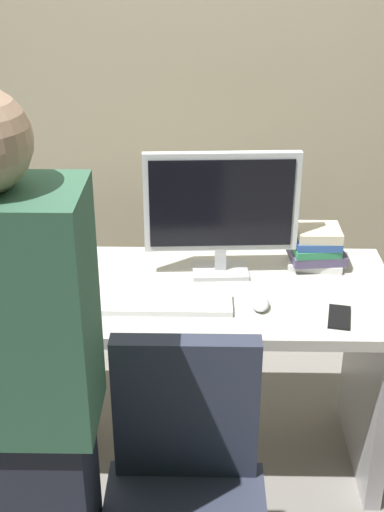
{
  "coord_description": "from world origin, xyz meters",
  "views": [
    {
      "loc": [
        0.04,
        -2.12,
        1.93
      ],
      "look_at": [
        0.0,
        -0.05,
        0.9
      ],
      "focal_mm": 48.78,
      "sensor_mm": 36.0,
      "label": 1
    }
  ],
  "objects_px": {
    "book_stack": "(317,248)",
    "keyboard": "(168,304)",
    "mouse": "(260,303)",
    "cell_phone": "(339,317)",
    "desk": "(192,344)",
    "monitor": "(221,207)",
    "person_at_desk": "(17,421)",
    "cup_near_keyboard": "(42,298)",
    "cup_by_monitor": "(47,263)"
  },
  "relations": [
    {
      "from": "person_at_desk",
      "to": "monitor",
      "type": "bearing_deg",
      "value": 61.76
    },
    {
      "from": "book_stack",
      "to": "cell_phone",
      "type": "height_order",
      "value": "book_stack"
    },
    {
      "from": "book_stack",
      "to": "keyboard",
      "type": "bearing_deg",
      "value": -150.12
    },
    {
      "from": "mouse",
      "to": "cell_phone",
      "type": "xyz_separation_m",
      "value": [
        0.25,
        -0.06,
        -0.01
      ]
    },
    {
      "from": "monitor",
      "to": "cup_by_monitor",
      "type": "bearing_deg",
      "value": -178.85
    },
    {
      "from": "cell_phone",
      "to": "desk",
      "type": "bearing_deg",
      "value": 169.58
    },
    {
      "from": "book_stack",
      "to": "cell_phone",
      "type": "bearing_deg",
      "value": -85.84
    },
    {
      "from": "cup_by_monitor",
      "to": "book_stack",
      "type": "relative_size",
      "value": 0.37
    },
    {
      "from": "cup_near_keyboard",
      "to": "desk",
      "type": "bearing_deg",
      "value": 17.85
    },
    {
      "from": "person_at_desk",
      "to": "cup_near_keyboard",
      "type": "bearing_deg",
      "value": 97.4
    },
    {
      "from": "desk",
      "to": "person_at_desk",
      "type": "xyz_separation_m",
      "value": [
        -0.4,
        -0.82,
        0.32
      ]
    },
    {
      "from": "desk",
      "to": "cup_by_monitor",
      "type": "distance_m",
      "value": 0.6
    },
    {
      "from": "desk",
      "to": "monitor",
      "type": "relative_size",
      "value": 2.63
    },
    {
      "from": "monitor",
      "to": "cup_by_monitor",
      "type": "distance_m",
      "value": 0.66
    },
    {
      "from": "desk",
      "to": "cup_by_monitor",
      "type": "height_order",
      "value": "cup_by_monitor"
    },
    {
      "from": "cup_by_monitor",
      "to": "cell_phone",
      "type": "relative_size",
      "value": 0.56
    },
    {
      "from": "desk",
      "to": "monitor",
      "type": "distance_m",
      "value": 0.51
    },
    {
      "from": "cup_near_keyboard",
      "to": "keyboard",
      "type": "bearing_deg",
      "value": 3.93
    },
    {
      "from": "desk",
      "to": "cup_near_keyboard",
      "type": "bearing_deg",
      "value": -162.15
    },
    {
      "from": "cup_near_keyboard",
      "to": "person_at_desk",
      "type": "bearing_deg",
      "value": -82.6
    },
    {
      "from": "person_at_desk",
      "to": "cup_by_monitor",
      "type": "xyz_separation_m",
      "value": [
        -0.12,
        0.92,
        -0.05
      ]
    },
    {
      "from": "person_at_desk",
      "to": "keyboard",
      "type": "height_order",
      "value": "person_at_desk"
    },
    {
      "from": "desk",
      "to": "cell_phone",
      "type": "distance_m",
      "value": 0.57
    },
    {
      "from": "desk",
      "to": "cell_phone",
      "type": "relative_size",
      "value": 9.87
    },
    {
      "from": "mouse",
      "to": "cup_near_keyboard",
      "type": "relative_size",
      "value": 1.09
    },
    {
      "from": "person_at_desk",
      "to": "mouse",
      "type": "bearing_deg",
      "value": 47.65
    },
    {
      "from": "person_at_desk",
      "to": "cup_near_keyboard",
      "type": "xyz_separation_m",
      "value": [
        -0.09,
        0.66,
        -0.05
      ]
    },
    {
      "from": "keyboard",
      "to": "book_stack",
      "type": "distance_m",
      "value": 0.62
    },
    {
      "from": "monitor",
      "to": "cup_near_keyboard",
      "type": "xyz_separation_m",
      "value": [
        -0.59,
        -0.27,
        -0.21
      ]
    },
    {
      "from": "desk",
      "to": "mouse",
      "type": "relative_size",
      "value": 14.21
    },
    {
      "from": "desk",
      "to": "person_at_desk",
      "type": "height_order",
      "value": "person_at_desk"
    },
    {
      "from": "desk",
      "to": "monitor",
      "type": "bearing_deg",
      "value": 49.45
    },
    {
      "from": "monitor",
      "to": "cup_near_keyboard",
      "type": "bearing_deg",
      "value": -155.09
    },
    {
      "from": "person_at_desk",
      "to": "keyboard",
      "type": "bearing_deg",
      "value": 64.88
    },
    {
      "from": "desk",
      "to": "keyboard",
      "type": "height_order",
      "value": "keyboard"
    },
    {
      "from": "mouse",
      "to": "cup_near_keyboard",
      "type": "distance_m",
      "value": 0.72
    },
    {
      "from": "book_stack",
      "to": "monitor",
      "type": "bearing_deg",
      "value": -170.28
    },
    {
      "from": "cup_by_monitor",
      "to": "cell_phone",
      "type": "height_order",
      "value": "cup_by_monitor"
    },
    {
      "from": "cell_phone",
      "to": "book_stack",
      "type": "bearing_deg",
      "value": 105.4
    },
    {
      "from": "mouse",
      "to": "person_at_desk",
      "type": "bearing_deg",
      "value": -132.35
    },
    {
      "from": "desk",
      "to": "cell_phone",
      "type": "height_order",
      "value": "cell_phone"
    },
    {
      "from": "desk",
      "to": "mouse",
      "type": "xyz_separation_m",
      "value": [
        0.23,
        -0.13,
        0.25
      ]
    },
    {
      "from": "cup_by_monitor",
      "to": "cell_phone",
      "type": "bearing_deg",
      "value": -16.24
    },
    {
      "from": "monitor",
      "to": "cup_by_monitor",
      "type": "xyz_separation_m",
      "value": [
        -0.63,
        -0.01,
        -0.22
      ]
    },
    {
      "from": "keyboard",
      "to": "cup_by_monitor",
      "type": "distance_m",
      "value": 0.51
    },
    {
      "from": "person_at_desk",
      "to": "cup_by_monitor",
      "type": "height_order",
      "value": "person_at_desk"
    },
    {
      "from": "mouse",
      "to": "cup_by_monitor",
      "type": "relative_size",
      "value": 1.24
    },
    {
      "from": "person_at_desk",
      "to": "mouse",
      "type": "xyz_separation_m",
      "value": [
        0.63,
        0.69,
        -0.08
      ]
    },
    {
      "from": "keyboard",
      "to": "cup_near_keyboard",
      "type": "relative_size",
      "value": 4.67
    },
    {
      "from": "cup_by_monitor",
      "to": "book_stack",
      "type": "xyz_separation_m",
      "value": [
        0.98,
        0.07,
        0.03
      ]
    }
  ]
}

